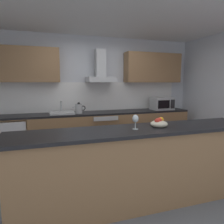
% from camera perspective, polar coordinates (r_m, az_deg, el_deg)
% --- Properties ---
extents(ground, '(5.99, 4.67, 0.02)m').
position_cam_1_polar(ground, '(3.54, 2.05, -18.16)').
color(ground, slate).
extents(ceiling, '(5.99, 4.67, 0.02)m').
position_cam_1_polar(ceiling, '(3.36, 2.30, 26.36)').
color(ceiling, white).
extents(wall_back, '(5.99, 0.12, 2.60)m').
position_cam_1_polar(wall_back, '(5.01, -5.38, 5.04)').
color(wall_back, silver).
rests_on(wall_back, ground).
extents(backsplash_tile, '(4.24, 0.02, 0.66)m').
position_cam_1_polar(backsplash_tile, '(4.95, -5.19, 4.20)').
color(backsplash_tile, white).
extents(counter_back, '(4.39, 0.60, 0.90)m').
position_cam_1_polar(counter_back, '(4.76, -4.24, -5.43)').
color(counter_back, olive).
rests_on(counter_back, ground).
extents(counter_island, '(3.20, 0.64, 0.99)m').
position_cam_1_polar(counter_island, '(2.77, 7.74, -14.39)').
color(counter_island, olive).
rests_on(counter_island, ground).
extents(upper_cabinets, '(4.33, 0.32, 0.70)m').
position_cam_1_polar(upper_cabinets, '(4.80, -4.86, 12.22)').
color(upper_cabinets, olive).
extents(oven, '(0.60, 0.62, 0.80)m').
position_cam_1_polar(oven, '(4.77, -2.59, -5.28)').
color(oven, slate).
rests_on(oven, ground).
extents(refrigerator, '(0.58, 0.60, 0.85)m').
position_cam_1_polar(refrigerator, '(4.65, -25.28, -6.82)').
color(refrigerator, white).
rests_on(refrigerator, ground).
extents(microwave, '(0.50, 0.38, 0.30)m').
position_cam_1_polar(microwave, '(5.24, 13.40, 2.25)').
color(microwave, '#B7BABC').
rests_on(microwave, counter_back).
extents(sink, '(0.50, 0.40, 0.26)m').
position_cam_1_polar(sink, '(4.54, -13.47, -0.14)').
color(sink, silver).
rests_on(sink, counter_back).
extents(kettle, '(0.29, 0.15, 0.24)m').
position_cam_1_polar(kettle, '(4.53, -8.98, 0.94)').
color(kettle, '#B7BABC').
rests_on(kettle, counter_back).
extents(range_hood, '(0.62, 0.45, 0.72)m').
position_cam_1_polar(range_hood, '(4.78, -3.12, 10.78)').
color(range_hood, '#B7BABC').
extents(wine_glass, '(0.08, 0.08, 0.18)m').
position_cam_1_polar(wine_glass, '(2.54, 6.38, -1.96)').
color(wine_glass, silver).
rests_on(wine_glass, counter_island).
extents(fruit_bowl, '(0.22, 0.22, 0.13)m').
position_cam_1_polar(fruit_bowl, '(2.75, 12.66, -3.01)').
color(fruit_bowl, beige).
rests_on(fruit_bowl, counter_island).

